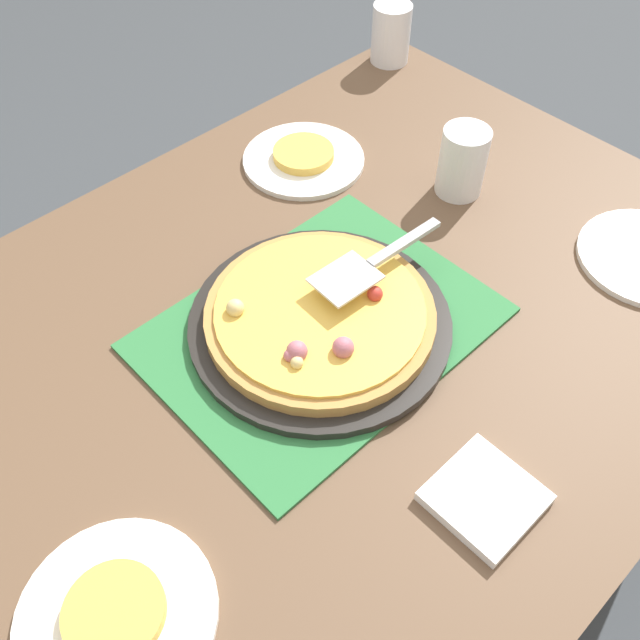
# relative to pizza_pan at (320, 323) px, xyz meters

# --- Properties ---
(ground_plane) EXTENTS (8.00, 8.00, 0.00)m
(ground_plane) POSITION_rel_pizza_pan_xyz_m (0.00, 0.00, -0.76)
(ground_plane) COLOR #3D4247
(dining_table) EXTENTS (1.40, 1.00, 0.75)m
(dining_table) POSITION_rel_pizza_pan_xyz_m (0.00, 0.00, -0.12)
(dining_table) COLOR brown
(dining_table) RESTS_ON ground_plane
(placemat) EXTENTS (0.48, 0.36, 0.01)m
(placemat) POSITION_rel_pizza_pan_xyz_m (0.00, 0.00, -0.01)
(placemat) COLOR #2D753D
(placemat) RESTS_ON dining_table
(pizza_pan) EXTENTS (0.38, 0.38, 0.01)m
(pizza_pan) POSITION_rel_pizza_pan_xyz_m (0.00, 0.00, 0.00)
(pizza_pan) COLOR black
(pizza_pan) RESTS_ON placemat
(pizza) EXTENTS (0.33, 0.33, 0.05)m
(pizza) POSITION_rel_pizza_pan_xyz_m (0.00, 0.00, 0.02)
(pizza) COLOR #B78442
(pizza) RESTS_ON pizza_pan
(plate_near_left) EXTENTS (0.22, 0.22, 0.01)m
(plate_near_left) POSITION_rel_pizza_pan_xyz_m (0.44, 0.14, -0.01)
(plate_near_left) COLOR white
(plate_near_left) RESTS_ON dining_table
(plate_far_right) EXTENTS (0.22, 0.22, 0.01)m
(plate_far_right) POSITION_rel_pizza_pan_xyz_m (-0.25, -0.31, -0.01)
(plate_far_right) COLOR white
(plate_far_right) RESTS_ON dining_table
(served_slice_left) EXTENTS (0.11, 0.11, 0.02)m
(served_slice_left) POSITION_rel_pizza_pan_xyz_m (0.44, 0.14, 0.01)
(served_slice_left) COLOR #EAB747
(served_slice_left) RESTS_ON plate_near_left
(served_slice_right) EXTENTS (0.11, 0.11, 0.02)m
(served_slice_right) POSITION_rel_pizza_pan_xyz_m (-0.25, -0.31, 0.01)
(served_slice_right) COLOR #EAB747
(served_slice_right) RESTS_ON plate_far_right
(cup_near) EXTENTS (0.08, 0.08, 0.12)m
(cup_near) POSITION_rel_pizza_pan_xyz_m (-0.62, -0.44, 0.05)
(cup_near) COLOR white
(cup_near) RESTS_ON dining_table
(cup_corner) EXTENTS (0.08, 0.08, 0.12)m
(cup_corner) POSITION_rel_pizza_pan_xyz_m (-0.39, -0.06, 0.05)
(cup_corner) COLOR white
(cup_corner) RESTS_ON dining_table
(pizza_server) EXTENTS (0.23, 0.07, 0.01)m
(pizza_server) POSITION_rel_pizza_pan_xyz_m (-0.10, 0.00, 0.06)
(pizza_server) COLOR silver
(pizza_server) RESTS_ON pizza
(napkin_stack) EXTENTS (0.12, 0.12, 0.02)m
(napkin_stack) POSITION_rel_pizza_pan_xyz_m (0.04, 0.33, -0.01)
(napkin_stack) COLOR white
(napkin_stack) RESTS_ON dining_table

